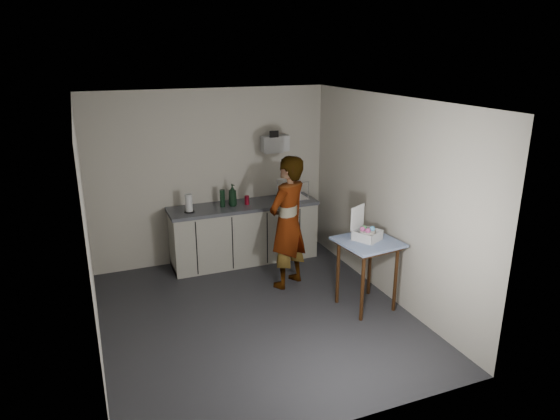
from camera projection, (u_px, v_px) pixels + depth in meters
name	position (u px, v px, depth m)	size (l,w,h in m)	color
ground	(257.00, 317.00, 6.10)	(4.00, 4.00, 0.00)	#242529
wall_back	(211.00, 177.00, 7.46)	(3.60, 0.02, 2.60)	beige
wall_right	(388.00, 200.00, 6.34)	(0.02, 4.00, 2.60)	beige
wall_left	(89.00, 237.00, 5.06)	(0.02, 4.00, 2.60)	beige
ceiling	(253.00, 101.00, 5.30)	(3.60, 4.00, 0.01)	white
kitchen_counter	(244.00, 234.00, 7.61)	(2.24, 0.62, 0.91)	black
wall_shelf	(275.00, 144.00, 7.61)	(0.42, 0.18, 0.37)	silver
side_table	(368.00, 249.00, 6.12)	(0.76, 0.76, 0.89)	#3A200D
standing_man	(288.00, 222.00, 6.68)	(0.66, 0.44, 1.82)	#B2A593
soap_bottle	(233.00, 195.00, 7.34)	(0.13, 0.13, 0.33)	black
soda_can	(247.00, 200.00, 7.45)	(0.07, 0.07, 0.13)	#B9122C
dark_bottle	(222.00, 198.00, 7.31)	(0.08, 0.08, 0.26)	black
paper_towel	(189.00, 204.00, 7.07)	(0.15, 0.15, 0.26)	black
dish_rack	(292.00, 195.00, 7.69)	(0.44, 0.33, 0.31)	white
bakery_box	(366.00, 232.00, 6.11)	(0.39, 0.40, 0.41)	silver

